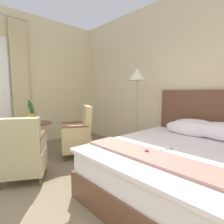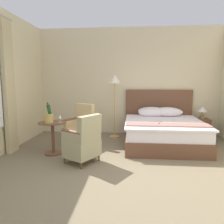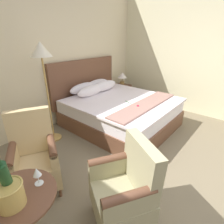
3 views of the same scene
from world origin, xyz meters
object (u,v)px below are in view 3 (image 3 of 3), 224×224
object	(u,v)px
bed	(117,109)
side_table_round	(24,221)
wine_glass_near_bucket	(37,173)
champagne_bucket	(9,191)
floor_lamp_brass	(42,59)
armchair_by_window	(35,159)
bedside_lamp	(122,76)
nightstand	(122,94)
armchair_facing_bed	(124,191)

from	to	relation	value
bed	side_table_round	size ratio (longest dim) A/B	3.11
wine_glass_near_bucket	champagne_bucket	bearing A→B (deg)	-170.84
champagne_bucket	side_table_round	bearing A→B (deg)	47.55
floor_lamp_brass	armchair_by_window	size ratio (longest dim) A/B	1.71
bedside_lamp	side_table_round	xyz separation A→B (m)	(-3.72, -1.78, -0.37)
side_table_round	wine_glass_near_bucket	size ratio (longest dim) A/B	4.39
side_table_round	armchair_by_window	distance (m)	0.82
bedside_lamp	armchair_by_window	bearing A→B (deg)	-161.30
bedside_lamp	armchair_by_window	size ratio (longest dim) A/B	0.35
nightstand	side_table_round	size ratio (longest dim) A/B	0.75
bed	side_table_round	world-z (taller)	bed
side_table_round	armchair_facing_bed	world-z (taller)	armchair_facing_bed
nightstand	side_table_round	world-z (taller)	side_table_round
bed	champagne_bucket	world-z (taller)	bed
bed	nightstand	world-z (taller)	bed
side_table_round	champagne_bucket	xyz separation A→B (m)	(-0.05, -0.05, 0.43)
bedside_lamp	floor_lamp_brass	xyz separation A→B (m)	(-2.48, -0.22, 0.71)
nightstand	armchair_by_window	xyz separation A→B (m)	(-3.26, -1.10, 0.18)
nightstand	wine_glass_near_bucket	bearing A→B (deg)	-153.05
bed	armchair_by_window	xyz separation A→B (m)	(-2.07, -0.35, 0.08)
bed	wine_glass_near_bucket	xyz separation A→B (m)	(-2.34, -1.04, 0.46)
nightstand	armchair_facing_bed	distance (m)	3.70
bedside_lamp	armchair_by_window	xyz separation A→B (m)	(-3.26, -1.10, -0.35)
armchair_by_window	armchair_facing_bed	distance (m)	1.20
nightstand	armchair_facing_bed	world-z (taller)	armchair_facing_bed
bedside_lamp	wine_glass_near_bucket	distance (m)	3.97
bed	wine_glass_near_bucket	size ratio (longest dim) A/B	13.65
floor_lamp_brass	armchair_by_window	bearing A→B (deg)	-131.59
nightstand	wine_glass_near_bucket	xyz separation A→B (m)	(-3.54, -1.80, 0.56)
bed	armchair_facing_bed	xyz separation A→B (m)	(-1.73, -1.50, 0.06)
bed	armchair_by_window	distance (m)	2.10
side_table_round	armchair_facing_bed	xyz separation A→B (m)	(0.79, -0.47, 0.01)
wine_glass_near_bucket	bed	bearing A→B (deg)	23.99
floor_lamp_brass	wine_glass_near_bucket	size ratio (longest dim) A/B	10.92
bed	nightstand	bearing A→B (deg)	32.32
armchair_by_window	bedside_lamp	bearing A→B (deg)	18.70
bed	floor_lamp_brass	bearing A→B (deg)	157.17
bed	nightstand	distance (m)	1.42
armchair_by_window	armchair_facing_bed	size ratio (longest dim) A/B	1.07
armchair_facing_bed	floor_lamp_brass	bearing A→B (deg)	77.49
champagne_bucket	wine_glass_near_bucket	bearing A→B (deg)	9.16
bed	armchair_by_window	size ratio (longest dim) A/B	2.14
side_table_round	champagne_bucket	bearing A→B (deg)	-132.45
floor_lamp_brass	champagne_bucket	world-z (taller)	floor_lamp_brass
bed	champagne_bucket	size ratio (longest dim) A/B	4.78
side_table_round	armchair_facing_bed	distance (m)	0.92
nightstand	bedside_lamp	world-z (taller)	bedside_lamp
bedside_lamp	champagne_bucket	xyz separation A→B (m)	(-3.77, -1.84, 0.06)
floor_lamp_brass	champagne_bucket	size ratio (longest dim) A/B	3.82
bed	armchair_facing_bed	size ratio (longest dim) A/B	2.29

